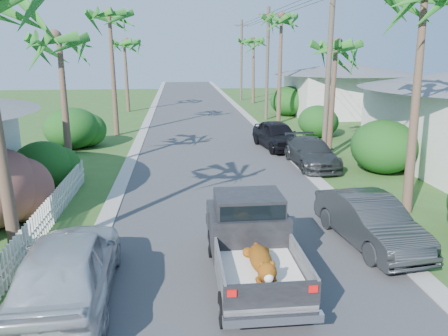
{
  "coord_description": "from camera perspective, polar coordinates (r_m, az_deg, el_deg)",
  "views": [
    {
      "loc": [
        -1.74,
        -8.14,
        5.58
      ],
      "look_at": [
        -0.12,
        7.34,
        1.4
      ],
      "focal_mm": 35.0,
      "sensor_mm": 36.0,
      "label": 1
    }
  ],
  "objects": [
    {
      "name": "parked_car_rm",
      "position": [
        22.14,
        11.36,
        1.93
      ],
      "size": [
        1.99,
        4.7,
        1.35
      ],
      "primitive_type": "imported",
      "rotation": [
        0.0,
        0.0,
        0.02
      ],
      "color": "#2C2F30",
      "rests_on": "ground"
    },
    {
      "name": "palm_l_b",
      "position": [
        20.78,
        -20.85,
        15.66
      ],
      "size": [
        4.4,
        4.4,
        7.4
      ],
      "color": "brown",
      "rests_on": "ground"
    },
    {
      "name": "palm_r_c",
      "position": [
        35.15,
        7.54,
        19.03
      ],
      "size": [
        4.4,
        4.4,
        9.4
      ],
      "color": "brown",
      "rests_on": "ground"
    },
    {
      "name": "shrub_r_b",
      "position": [
        21.82,
        20.13,
        2.66
      ],
      "size": [
        3.0,
        3.3,
        2.5
      ],
      "primitive_type": "ellipsoid",
      "color": "#1E4A15",
      "rests_on": "ground"
    },
    {
      "name": "shrub_r_c",
      "position": [
        29.96,
        12.15,
        5.99
      ],
      "size": [
        2.6,
        2.86,
        2.1
      ],
      "primitive_type": "ellipsoid",
      "color": "#1E4A15",
      "rests_on": "ground"
    },
    {
      "name": "parked_car_rn",
      "position": [
        13.64,
        18.5,
        -6.63
      ],
      "size": [
        2.1,
        4.58,
        1.45
      ],
      "primitive_type": "imported",
      "rotation": [
        0.0,
        0.0,
        0.13
      ],
      "color": "#27292B",
      "rests_on": "ground"
    },
    {
      "name": "house_right_far",
      "position": [
        41.04,
        15.35,
        9.66
      ],
      "size": [
        9.0,
        8.0,
        4.6
      ],
      "color": "silver",
      "rests_on": "ground"
    },
    {
      "name": "shrub_l_c",
      "position": [
        19.55,
        -22.6,
        0.3
      ],
      "size": [
        2.4,
        2.64,
        2.0
      ],
      "primitive_type": "ellipsoid",
      "color": "#1E4A15",
      "rests_on": "ground"
    },
    {
      "name": "curb_right",
      "position": [
        34.14,
        4.34,
        5.63
      ],
      "size": [
        0.6,
        100.0,
        0.06
      ],
      "primitive_type": "cube",
      "color": "#A5A39E",
      "rests_on": "ground"
    },
    {
      "name": "parked_car_ln",
      "position": [
        10.68,
        -19.73,
        -12.15
      ],
      "size": [
        2.24,
        5.13,
        1.72
      ],
      "primitive_type": "imported",
      "rotation": [
        0.0,
        0.0,
        3.18
      ],
      "color": "silver",
      "rests_on": "ground"
    },
    {
      "name": "pickup_truck",
      "position": [
        11.27,
        3.39,
        -8.92
      ],
      "size": [
        1.98,
        5.12,
        2.06
      ],
      "color": "black",
      "rests_on": "ground"
    },
    {
      "name": "utility_pole_b",
      "position": [
        22.4,
        13.48,
        12.12
      ],
      "size": [
        1.6,
        0.26,
        9.0
      ],
      "color": "brown",
      "rests_on": "ground"
    },
    {
      "name": "ground",
      "position": [
        10.02,
        5.35,
        -18.87
      ],
      "size": [
        120.0,
        120.0,
        0.0
      ],
      "primitive_type": "plane",
      "color": "#365620",
      "rests_on": "ground"
    },
    {
      "name": "palm_l_c",
      "position": [
        30.53,
        -14.77,
        18.94
      ],
      "size": [
        4.4,
        4.4,
        9.2
      ],
      "color": "brown",
      "rests_on": "ground"
    },
    {
      "name": "road",
      "position": [
        33.65,
        -2.92,
        5.48
      ],
      "size": [
        8.0,
        100.0,
        0.02
      ],
      "primitive_type": "cube",
      "color": "#38383A",
      "rests_on": "ground"
    },
    {
      "name": "utility_pole_c",
      "position": [
        36.89,
        5.68,
        13.43
      ],
      "size": [
        1.6,
        0.26,
        9.0
      ],
      "color": "brown",
      "rests_on": "ground"
    },
    {
      "name": "curb_left",
      "position": [
        33.7,
        -10.27,
        5.31
      ],
      "size": [
        0.6,
        100.0,
        0.06
      ],
      "primitive_type": "cube",
      "color": "#A5A39E",
      "rests_on": "ground"
    },
    {
      "name": "utility_pole_d",
      "position": [
        51.68,
        2.29,
        13.92
      ],
      "size": [
        1.6,
        0.26,
        9.0
      ],
      "color": "brown",
      "rests_on": "ground"
    },
    {
      "name": "palm_r_d",
      "position": [
        48.86,
        3.92,
        16.35
      ],
      "size": [
        4.4,
        4.4,
        8.0
      ],
      "color": "brown",
      "rests_on": "ground"
    },
    {
      "name": "shrub_r_d",
      "position": [
        39.6,
        8.42,
        8.66
      ],
      "size": [
        3.2,
        3.52,
        2.6
      ],
      "primitive_type": "ellipsoid",
      "color": "#1E4A15",
      "rests_on": "ground"
    },
    {
      "name": "palm_r_b",
      "position": [
        24.6,
        14.39,
        15.44
      ],
      "size": [
        4.4,
        4.4,
        7.2
      ],
      "color": "brown",
      "rests_on": "ground"
    },
    {
      "name": "palm_l_d",
      "position": [
        42.42,
        -12.89,
        15.83
      ],
      "size": [
        4.4,
        4.4,
        7.7
      ],
      "color": "brown",
      "rests_on": "ground"
    },
    {
      "name": "parked_car_rf",
      "position": [
        25.92,
        6.92,
        4.28
      ],
      "size": [
        2.5,
        4.89,
        1.59
      ],
      "primitive_type": "imported",
      "rotation": [
        0.0,
        0.0,
        0.14
      ],
      "color": "black",
      "rests_on": "ground"
    },
    {
      "name": "picket_fence",
      "position": [
        15.17,
        -22.0,
        -5.68
      ],
      "size": [
        0.1,
        11.0,
        1.0
      ],
      "primitive_type": "cube",
      "color": "white",
      "rests_on": "ground"
    },
    {
      "name": "shrub_l_d",
      "position": [
        27.24,
        -19.23,
        4.93
      ],
      "size": [
        3.2,
        3.52,
        2.4
      ],
      "primitive_type": "ellipsoid",
      "color": "#1E4A15",
      "rests_on": "ground"
    }
  ]
}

